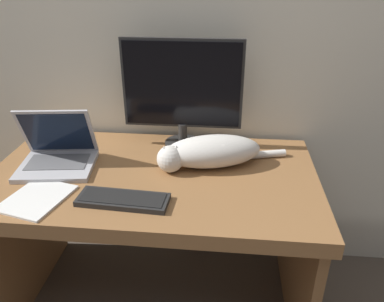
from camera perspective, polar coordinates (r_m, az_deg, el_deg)
wall_back at (r=1.76m, az=-4.08°, el=20.95°), size 6.40×0.06×2.60m
desk at (r=1.61m, az=-5.75°, el=-8.09°), size 1.33×0.75×0.72m
monitor at (r=1.65m, az=-1.50°, el=9.16°), size 0.53×0.17×0.49m
laptop at (r=1.65m, az=-19.83°, el=-0.57°), size 0.33×0.29×0.25m
external_keyboard at (r=1.36m, az=-10.46°, el=-7.30°), size 0.33×0.13×0.02m
cat at (r=1.54m, az=2.61°, el=-0.04°), size 0.54×0.27×0.13m
paper_notepad at (r=1.47m, az=-22.57°, el=-6.65°), size 0.24×0.27×0.01m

